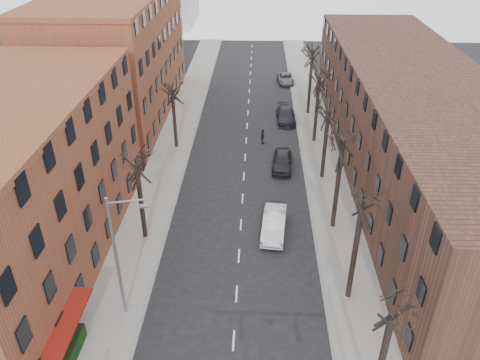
# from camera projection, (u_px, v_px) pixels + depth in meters

# --- Properties ---
(sidewalk_left) EXTENTS (4.00, 90.00, 0.15)m
(sidewalk_left) POSITION_uv_depth(u_px,v_px,m) (174.00, 143.00, 52.14)
(sidewalk_left) COLOR gray
(sidewalk_left) RESTS_ON ground
(sidewalk_right) EXTENTS (4.00, 90.00, 0.15)m
(sidewalk_right) POSITION_uv_depth(u_px,v_px,m) (318.00, 145.00, 51.60)
(sidewalk_right) COLOR gray
(sidewalk_right) RESTS_ON ground
(building_left_near) EXTENTS (12.00, 26.00, 12.00)m
(building_left_near) POSITION_uv_depth(u_px,v_px,m) (7.00, 192.00, 32.21)
(building_left_near) COLOR brown
(building_left_near) RESTS_ON ground
(building_left_far) EXTENTS (12.00, 28.00, 14.00)m
(building_left_far) POSITION_uv_depth(u_px,v_px,m) (116.00, 57.00, 56.56)
(building_left_far) COLOR brown
(building_left_far) RESTS_ON ground
(building_right) EXTENTS (12.00, 50.00, 10.00)m
(building_right) POSITION_uv_depth(u_px,v_px,m) (412.00, 124.00, 44.52)
(building_right) COLOR #4E2E24
(building_right) RESTS_ON ground
(tree_right_b) EXTENTS (5.20, 5.20, 10.80)m
(tree_right_b) POSITION_uv_depth(u_px,v_px,m) (348.00, 297.00, 31.93)
(tree_right_b) COLOR black
(tree_right_b) RESTS_ON ground
(tree_right_c) EXTENTS (5.20, 5.20, 11.60)m
(tree_right_c) POSITION_uv_depth(u_px,v_px,m) (332.00, 227.00, 38.79)
(tree_right_c) COLOR black
(tree_right_c) RESTS_ON ground
(tree_right_d) EXTENTS (5.20, 5.20, 10.00)m
(tree_right_d) POSITION_uv_depth(u_px,v_px,m) (322.00, 178.00, 45.65)
(tree_right_d) COLOR black
(tree_right_d) RESTS_ON ground
(tree_right_e) EXTENTS (5.20, 5.20, 10.80)m
(tree_right_e) POSITION_uv_depth(u_px,v_px,m) (314.00, 142.00, 52.51)
(tree_right_e) COLOR black
(tree_right_e) RESTS_ON ground
(tree_right_f) EXTENTS (5.20, 5.20, 11.60)m
(tree_right_f) POSITION_uv_depth(u_px,v_px,m) (308.00, 114.00, 59.37)
(tree_right_f) COLOR black
(tree_right_f) RESTS_ON ground
(tree_left_a) EXTENTS (5.20, 5.20, 9.50)m
(tree_left_a) POSITION_uv_depth(u_px,v_px,m) (146.00, 237.00, 37.59)
(tree_left_a) COLOR black
(tree_left_a) RESTS_ON ground
(tree_left_b) EXTENTS (5.20, 5.20, 9.50)m
(tree_left_b) POSITION_uv_depth(u_px,v_px,m) (177.00, 147.00, 51.30)
(tree_left_b) COLOR black
(tree_left_b) RESTS_ON ground
(streetlight) EXTENTS (2.45, 0.22, 9.03)m
(streetlight) POSITION_uv_depth(u_px,v_px,m) (118.00, 253.00, 28.13)
(streetlight) COLOR slate
(streetlight) RESTS_ON ground
(silver_sedan) EXTENTS (2.27, 5.28, 1.69)m
(silver_sedan) POSITION_uv_depth(u_px,v_px,m) (274.00, 224.00, 37.70)
(silver_sedan) COLOR silver
(silver_sedan) RESTS_ON ground
(parked_car_near) EXTENTS (2.30, 4.95, 1.64)m
(parked_car_near) POSITION_uv_depth(u_px,v_px,m) (282.00, 161.00, 46.90)
(parked_car_near) COLOR black
(parked_car_near) RESTS_ON ground
(parked_car_mid) EXTENTS (2.37, 5.35, 1.53)m
(parked_car_mid) POSITION_uv_depth(u_px,v_px,m) (286.00, 115.00, 57.04)
(parked_car_mid) COLOR black
(parked_car_mid) RESTS_ON ground
(parked_car_far) EXTENTS (2.55, 4.93, 1.33)m
(parked_car_far) POSITION_uv_depth(u_px,v_px,m) (286.00, 78.00, 69.14)
(parked_car_far) COLOR #56585E
(parked_car_far) RESTS_ON ground
(pedestrian_crossing) EXTENTS (0.56, 1.07, 1.75)m
(pedestrian_crossing) POSITION_uv_depth(u_px,v_px,m) (263.00, 136.00, 51.65)
(pedestrian_crossing) COLOR black
(pedestrian_crossing) RESTS_ON ground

